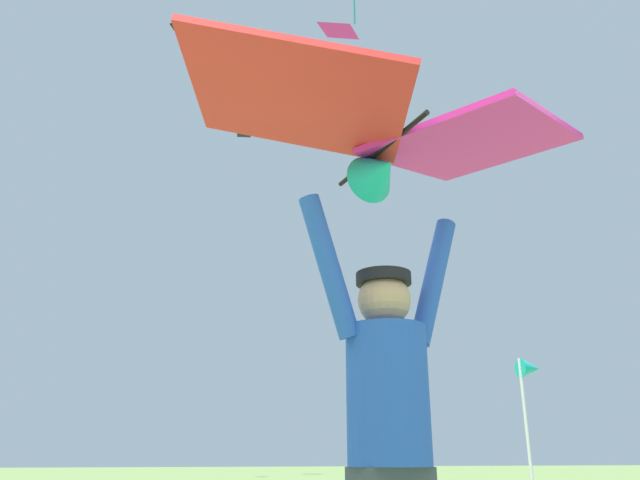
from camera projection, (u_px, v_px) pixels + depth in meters
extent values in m
cylinder|color=blue|center=(388.00, 394.00, 2.51)|extent=(0.39, 0.39, 0.56)
sphere|color=tan|center=(384.00, 300.00, 2.64)|extent=(0.23, 0.23, 0.23)
cylinder|color=black|center=(383.00, 279.00, 2.67)|extent=(0.28, 0.28, 0.05)
cylinder|color=blue|center=(433.00, 281.00, 2.79)|extent=(0.29, 0.14, 0.62)
cylinder|color=blue|center=(329.00, 266.00, 2.58)|extent=(0.29, 0.14, 0.62)
cylinder|color=black|center=(379.00, 152.00, 2.88)|extent=(0.16, 0.78, 0.02)
cube|color=#DB2393|center=(473.00, 144.00, 3.00)|extent=(1.21, 1.18, 0.22)
cube|color=red|center=(298.00, 98.00, 2.62)|extent=(1.10, 1.01, 0.22)
cone|color=#19B2AD|center=(380.00, 171.00, 2.85)|extent=(0.27, 0.24, 0.24)
pyramid|color=black|center=(178.00, 27.00, 30.63)|extent=(0.70, 0.68, 0.29)
pyramid|color=#DB2393|center=(339.00, 29.00, 15.29)|extent=(1.03, 1.03, 0.43)
cylinder|color=#117C79|center=(354.00, 3.00, 22.84)|extent=(0.06, 0.06, 1.88)
cube|color=black|center=(244.00, 125.00, 34.91)|extent=(0.94, 1.15, 1.41)
cylinder|color=silver|center=(528.00, 443.00, 7.40)|extent=(0.04, 0.04, 2.03)
cone|color=#19B2AD|center=(530.00, 368.00, 7.73)|extent=(0.28, 0.24, 0.24)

